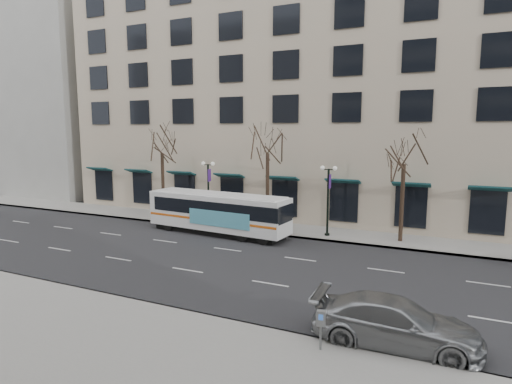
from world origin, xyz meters
The scene contains 12 objects.
ground centered at (0.00, 0.00, 0.00)m, with size 160.00×160.00×0.00m, color black.
sidewalk_far centered at (5.00, 9.00, 0.07)m, with size 80.00×4.00×0.15m, color gray.
building_hotel centered at (-2.00, 21.00, 12.00)m, with size 40.00×20.00×24.00m, color #C0AD93.
building_far_upblock centered at (-38.00, 21.00, 14.00)m, with size 28.00×20.00×28.00m, color #999993.
tree_far_left centered at (-10.00, 8.80, 6.70)m, with size 3.60×3.60×8.34m.
tree_far_mid centered at (0.00, 8.80, 6.91)m, with size 3.60×3.60×8.55m.
tree_far_right centered at (10.00, 8.80, 6.42)m, with size 3.60×3.60×8.06m.
lamp_post_left centered at (-4.99, 8.20, 2.94)m, with size 1.22×0.45×5.21m.
lamp_post_right centered at (5.01, 8.20, 2.94)m, with size 1.22×0.45×5.21m.
city_bus centered at (-2.67, 5.79, 1.67)m, with size 11.46×3.40×3.06m.
silver_car centered at (11.53, -6.16, 0.86)m, with size 2.41×5.92×1.72m, color #94979A.
pay_station centered at (9.28, -7.86, 1.17)m, with size 0.34×0.25×1.41m.
Camera 1 is at (13.15, -21.40, 7.67)m, focal length 30.00 mm.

